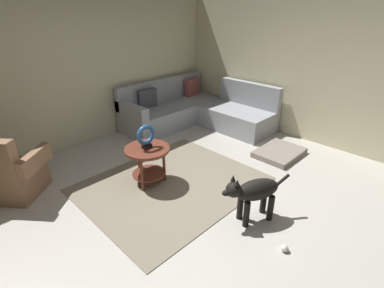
{
  "coord_description": "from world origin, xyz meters",
  "views": [
    {
      "loc": [
        -2.0,
        -1.83,
        2.21
      ],
      "look_at": [
        0.45,
        0.6,
        0.55
      ],
      "focal_mm": 26.6,
      "sensor_mm": 36.0,
      "label": 1
    }
  ],
  "objects_px": {
    "sectional_couch": "(195,111)",
    "dog_bed_mat": "(279,153)",
    "armchair": "(10,174)",
    "torus_sculpture": "(146,136)",
    "dog": "(254,192)",
    "dog_toy_ball": "(285,248)",
    "side_table": "(148,156)"
  },
  "relations": [
    {
      "from": "side_table",
      "to": "dog_bed_mat",
      "type": "bearing_deg",
      "value": -23.44
    },
    {
      "from": "side_table",
      "to": "dog_toy_ball",
      "type": "relative_size",
      "value": 7.73
    },
    {
      "from": "armchair",
      "to": "dog",
      "type": "xyz_separation_m",
      "value": [
        1.76,
        -2.44,
        0.05
      ]
    },
    {
      "from": "sectional_couch",
      "to": "dog_bed_mat",
      "type": "bearing_deg",
      "value": -90.16
    },
    {
      "from": "sectional_couch",
      "to": "torus_sculpture",
      "type": "height_order",
      "value": "sectional_couch"
    },
    {
      "from": "side_table",
      "to": "dog_bed_mat",
      "type": "height_order",
      "value": "side_table"
    },
    {
      "from": "side_table",
      "to": "torus_sculpture",
      "type": "height_order",
      "value": "torus_sculpture"
    },
    {
      "from": "side_table",
      "to": "torus_sculpture",
      "type": "bearing_deg",
      "value": -86.42
    },
    {
      "from": "armchair",
      "to": "dog_toy_ball",
      "type": "height_order",
      "value": "armchair"
    },
    {
      "from": "dog_bed_mat",
      "to": "dog",
      "type": "xyz_separation_m",
      "value": [
        -1.67,
        -0.57,
        0.33
      ]
    },
    {
      "from": "torus_sculpture",
      "to": "dog_bed_mat",
      "type": "height_order",
      "value": "torus_sculpture"
    },
    {
      "from": "torus_sculpture",
      "to": "dog_toy_ball",
      "type": "height_order",
      "value": "torus_sculpture"
    },
    {
      "from": "sectional_couch",
      "to": "armchair",
      "type": "xyz_separation_m",
      "value": [
        -3.43,
        -0.07,
        0.03
      ]
    },
    {
      "from": "side_table",
      "to": "dog_bed_mat",
      "type": "xyz_separation_m",
      "value": [
        2.02,
        -0.87,
        -0.37
      ]
    },
    {
      "from": "dog",
      "to": "dog_bed_mat",
      "type": "bearing_deg",
      "value": -46.38
    },
    {
      "from": "dog",
      "to": "dog_toy_ball",
      "type": "bearing_deg",
      "value": -173.21
    },
    {
      "from": "side_table",
      "to": "dog_bed_mat",
      "type": "distance_m",
      "value": 2.23
    },
    {
      "from": "side_table",
      "to": "dog_toy_ball",
      "type": "xyz_separation_m",
      "value": [
        0.18,
        -1.96,
        -0.38
      ]
    },
    {
      "from": "dog_toy_ball",
      "to": "torus_sculpture",
      "type": "bearing_deg",
      "value": 95.35
    },
    {
      "from": "side_table",
      "to": "torus_sculpture",
      "type": "relative_size",
      "value": 1.84
    },
    {
      "from": "torus_sculpture",
      "to": "dog",
      "type": "xyz_separation_m",
      "value": [
        0.35,
        -1.45,
        -0.33
      ]
    },
    {
      "from": "sectional_couch",
      "to": "side_table",
      "type": "bearing_deg",
      "value": -152.19
    },
    {
      "from": "sectional_couch",
      "to": "armchair",
      "type": "height_order",
      "value": "same"
    },
    {
      "from": "armchair",
      "to": "side_table",
      "type": "relative_size",
      "value": 1.66
    },
    {
      "from": "armchair",
      "to": "torus_sculpture",
      "type": "xyz_separation_m",
      "value": [
        1.41,
        -0.99,
        0.39
      ]
    },
    {
      "from": "sectional_couch",
      "to": "dog_toy_ball",
      "type": "xyz_separation_m",
      "value": [
        -1.84,
        -3.03,
        -0.25
      ]
    },
    {
      "from": "dog_bed_mat",
      "to": "dog",
      "type": "height_order",
      "value": "dog"
    },
    {
      "from": "sectional_couch",
      "to": "armchair",
      "type": "distance_m",
      "value": 3.43
    },
    {
      "from": "dog_toy_ball",
      "to": "dog_bed_mat",
      "type": "bearing_deg",
      "value": 30.59
    },
    {
      "from": "torus_sculpture",
      "to": "sectional_couch",
      "type": "bearing_deg",
      "value": 27.81
    },
    {
      "from": "sectional_couch",
      "to": "dog_bed_mat",
      "type": "xyz_separation_m",
      "value": [
        -0.01,
        -1.94,
        -0.24
      ]
    },
    {
      "from": "torus_sculpture",
      "to": "armchair",
      "type": "bearing_deg",
      "value": 144.78
    }
  ]
}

